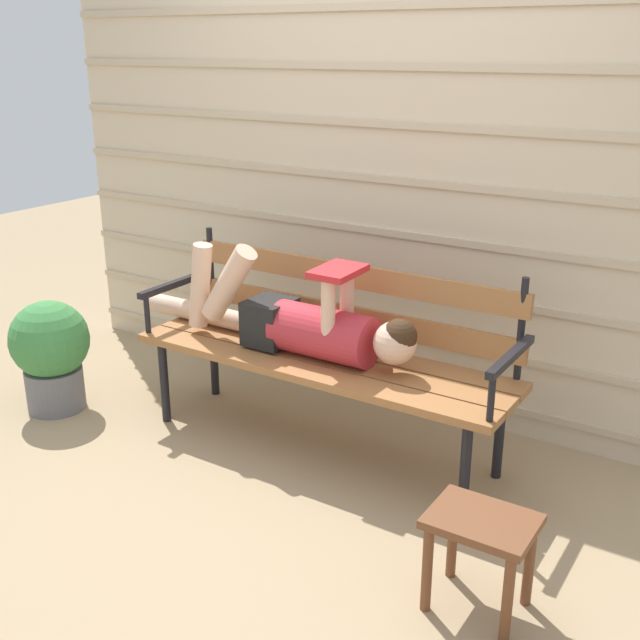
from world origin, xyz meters
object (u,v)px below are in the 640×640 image
Objects in this scene: park_bench at (328,343)px; footstool at (481,539)px; reclining_person at (298,322)px; potted_plant at (51,351)px.

park_bench is 1.31m from footstool.
potted_plant is (-1.29, -0.40, -0.29)m from reclining_person.
park_bench is 0.18m from reclining_person.
park_bench is 1.50m from potted_plant.
potted_plant is (-2.47, 0.26, 0.05)m from footstool.
reclining_person reaches higher than potted_plant.
reclining_person is 2.75× the size of potted_plant.
footstool is at bearing -29.10° from reclining_person.
reclining_person is 1.40m from footstool.
park_bench reaches higher than footstool.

